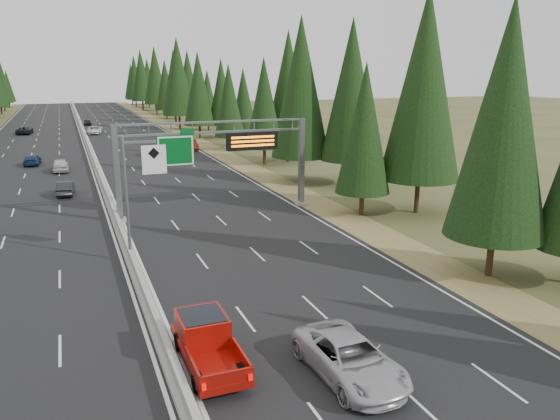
% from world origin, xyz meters
% --- Properties ---
extents(road, '(32.00, 260.00, 0.08)m').
position_xyz_m(road, '(0.00, 80.00, 0.04)').
color(road, black).
rests_on(road, ground).
extents(shoulder_right, '(3.60, 260.00, 0.06)m').
position_xyz_m(shoulder_right, '(17.80, 80.00, 0.03)').
color(shoulder_right, olive).
rests_on(shoulder_right, ground).
extents(median_barrier, '(0.70, 260.00, 0.85)m').
position_xyz_m(median_barrier, '(0.00, 80.00, 0.41)').
color(median_barrier, gray).
rests_on(median_barrier, road).
extents(sign_gantry, '(16.75, 0.98, 7.80)m').
position_xyz_m(sign_gantry, '(8.92, 34.88, 5.27)').
color(sign_gantry, slate).
rests_on(sign_gantry, road).
extents(hov_sign_pole, '(2.80, 0.50, 8.00)m').
position_xyz_m(hov_sign_pole, '(0.58, 24.97, 4.72)').
color(hov_sign_pole, slate).
rests_on(hov_sign_pole, road).
extents(tree_row_right, '(12.12, 240.99, 18.98)m').
position_xyz_m(tree_row_right, '(21.72, 73.66, 9.30)').
color(tree_row_right, black).
rests_on(tree_row_right, ground).
extents(silver_minivan, '(2.99, 5.99, 1.63)m').
position_xyz_m(silver_minivan, '(6.51, 8.00, 0.89)').
color(silver_minivan, '#B3B2B7').
rests_on(silver_minivan, road).
extents(red_pickup, '(2.06, 5.78, 1.88)m').
position_xyz_m(red_pickup, '(1.50, 11.37, 1.12)').
color(red_pickup, black).
rests_on(red_pickup, road).
extents(car_ahead_green, '(1.76, 4.15, 1.40)m').
position_xyz_m(car_ahead_green, '(10.54, 71.14, 0.78)').
color(car_ahead_green, '#16613E').
rests_on(car_ahead_green, road).
extents(car_ahead_dkred, '(1.73, 4.81, 1.58)m').
position_xyz_m(car_ahead_dkred, '(14.50, 73.31, 0.87)').
color(car_ahead_dkred, '#5C170D').
rests_on(car_ahead_dkred, road).
extents(car_ahead_dkgrey, '(2.21, 5.03, 1.44)m').
position_xyz_m(car_ahead_dkgrey, '(8.30, 68.48, 0.80)').
color(car_ahead_dkgrey, black).
rests_on(car_ahead_dkgrey, road).
extents(car_ahead_white, '(2.94, 5.56, 1.49)m').
position_xyz_m(car_ahead_white, '(2.10, 101.36, 0.82)').
color(car_ahead_white, silver).
rests_on(car_ahead_white, road).
extents(car_ahead_far, '(1.60, 3.84, 1.30)m').
position_xyz_m(car_ahead_far, '(1.64, 119.94, 0.73)').
color(car_ahead_far, black).
rests_on(car_ahead_far, road).
extents(car_onc_near, '(1.81, 4.28, 1.37)m').
position_xyz_m(car_onc_near, '(-3.63, 47.05, 0.77)').
color(car_onc_near, black).
rests_on(car_onc_near, road).
extents(car_onc_blue, '(2.16, 4.71, 1.34)m').
position_xyz_m(car_onc_blue, '(-7.44, 67.36, 0.75)').
color(car_onc_blue, '#152C4C').
rests_on(car_onc_blue, road).
extents(car_onc_white, '(1.86, 4.61, 1.57)m').
position_xyz_m(car_onc_white, '(-4.08, 60.97, 0.87)').
color(car_onc_white, silver).
rests_on(car_onc_white, road).
extents(car_onc_far, '(3.06, 5.71, 1.52)m').
position_xyz_m(car_onc_far, '(-10.36, 105.98, 0.84)').
color(car_onc_far, black).
rests_on(car_onc_far, road).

